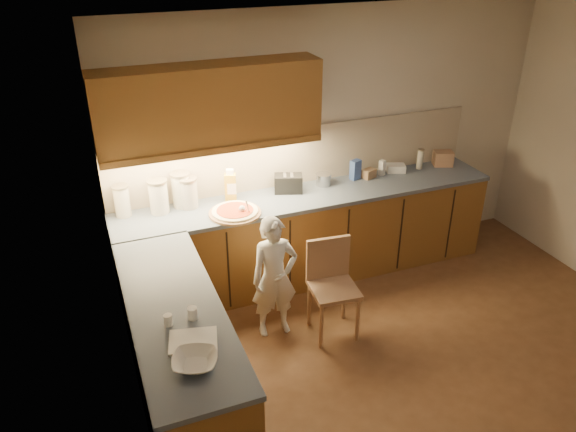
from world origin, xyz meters
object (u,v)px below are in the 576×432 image
object	(u,v)px
pizza_on_board	(235,212)
oil_jug	(230,186)
toaster	(288,183)
wooden_chair	(331,281)
child	(275,277)

from	to	relation	value
pizza_on_board	oil_jug	bearing A→B (deg)	80.88
pizza_on_board	oil_jug	xyz separation A→B (m)	(0.05, 0.29, 0.12)
oil_jug	toaster	distance (m)	0.57
wooden_chair	oil_jug	xyz separation A→B (m)	(-0.58, 1.01, 0.56)
oil_jug	toaster	world-z (taller)	oil_jug
child	toaster	xyz separation A→B (m)	(0.46, 0.84, 0.45)
child	oil_jug	bearing A→B (deg)	99.56
child	pizza_on_board	bearing A→B (deg)	107.61
pizza_on_board	toaster	xyz separation A→B (m)	(0.62, 0.27, 0.07)
pizza_on_board	child	world-z (taller)	child
wooden_chair	toaster	distance (m)	1.11
child	oil_jug	distance (m)	1.00
toaster	wooden_chair	bearing A→B (deg)	-69.95
child	toaster	distance (m)	1.06
oil_jug	pizza_on_board	bearing A→B (deg)	-99.12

